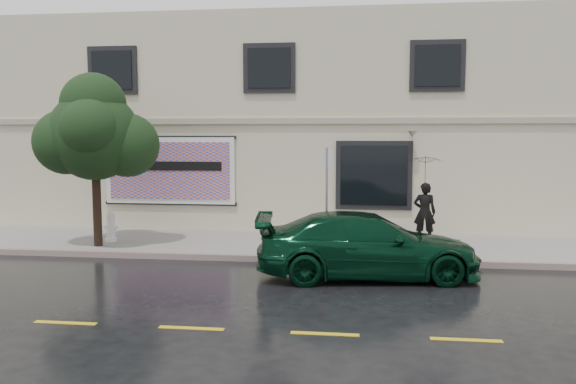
# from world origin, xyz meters

# --- Properties ---
(ground) EXTENTS (90.00, 90.00, 0.00)m
(ground) POSITION_xyz_m (0.00, 0.00, 0.00)
(ground) COLOR black
(ground) RESTS_ON ground
(sidewalk) EXTENTS (20.00, 3.50, 0.15)m
(sidewalk) POSITION_xyz_m (0.00, 3.25, 0.07)
(sidewalk) COLOR gray
(sidewalk) RESTS_ON ground
(curb) EXTENTS (20.00, 0.18, 0.16)m
(curb) POSITION_xyz_m (0.00, 1.50, 0.07)
(curb) COLOR gray
(curb) RESTS_ON ground
(road_marking) EXTENTS (19.00, 0.12, 0.01)m
(road_marking) POSITION_xyz_m (0.00, -3.50, 0.01)
(road_marking) COLOR gold
(road_marking) RESTS_ON ground
(building) EXTENTS (20.00, 8.12, 7.00)m
(building) POSITION_xyz_m (0.00, 9.00, 3.50)
(building) COLOR beige
(building) RESTS_ON ground
(billboard) EXTENTS (4.30, 0.16, 2.20)m
(billboard) POSITION_xyz_m (-3.20, 4.92, 2.05)
(billboard) COLOR white
(billboard) RESTS_ON ground
(car) EXTENTS (5.17, 2.75, 1.44)m
(car) POSITION_xyz_m (2.93, 0.29, 0.72)
(car) COLOR black
(car) RESTS_ON ground
(pedestrian) EXTENTS (0.67, 0.48, 1.70)m
(pedestrian) POSITION_xyz_m (4.60, 3.84, 1.00)
(pedestrian) COLOR black
(pedestrian) RESTS_ON sidewalk
(umbrella) EXTENTS (1.25, 1.25, 0.77)m
(umbrella) POSITION_xyz_m (4.60, 3.84, 2.23)
(umbrella) COLOR black
(umbrella) RESTS_ON pedestrian
(street_tree) EXTENTS (2.42, 2.42, 4.22)m
(street_tree) POSITION_xyz_m (-4.33, 2.20, 3.15)
(street_tree) COLOR #331F16
(street_tree) RESTS_ON sidewalk
(fire_hydrant) EXTENTS (0.35, 0.33, 0.85)m
(fire_hydrant) POSITION_xyz_m (-4.25, 2.85, 0.57)
(fire_hydrant) COLOR silver
(fire_hydrant) RESTS_ON sidewalk
(sign_pole) EXTENTS (0.32, 0.13, 2.71)m
(sign_pole) POSITION_xyz_m (1.95, 1.70, 1.77)
(sign_pole) COLOR gray
(sign_pole) RESTS_ON sidewalk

